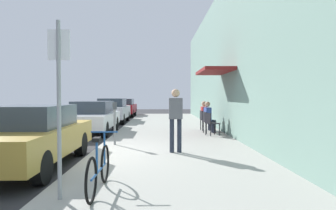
{
  "coord_description": "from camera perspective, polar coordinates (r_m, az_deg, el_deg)",
  "views": [
    {
      "loc": [
        1.87,
        -8.0,
        1.62
      ],
      "look_at": [
        2.28,
        7.96,
        1.16
      ],
      "focal_mm": 32.14,
      "sensor_mm": 36.0,
      "label": 1
    }
  ],
  "objects": [
    {
      "name": "sidewalk_slab",
      "position": [
        10.13,
        0.71,
        -7.23
      ],
      "size": [
        4.5,
        32.0,
        0.12
      ],
      "primitive_type": "cube",
      "color": "#9E9B93",
      "rests_on": "ground_plane"
    },
    {
      "name": "seated_patron_2",
      "position": [
        13.4,
        7.09,
        -1.82
      ],
      "size": [
        0.45,
        0.38,
        1.29
      ],
      "color": "#232838",
      "rests_on": "sidewalk_slab"
    },
    {
      "name": "bicycle_0",
      "position": [
        4.95,
        -12.96,
        -11.76
      ],
      "size": [
        0.46,
        1.71,
        0.9
      ],
      "color": "black",
      "rests_on": "sidewalk_slab"
    },
    {
      "name": "seated_patron_1",
      "position": [
        12.42,
        7.77,
        -2.09
      ],
      "size": [
        0.47,
        0.42,
        1.29
      ],
      "color": "#232838",
      "rests_on": "sidewalk_slab"
    },
    {
      "name": "parking_meter",
      "position": [
        9.49,
        -10.08,
        -2.83
      ],
      "size": [
        0.12,
        0.1,
        1.32
      ],
      "color": "slate",
      "rests_on": "sidewalk_slab"
    },
    {
      "name": "cafe_chair_1",
      "position": [
        12.42,
        7.5,
        -2.98
      ],
      "size": [
        0.51,
        0.51,
        0.87
      ],
      "color": "black",
      "rests_on": "sidewalk_slab"
    },
    {
      "name": "pedestrian_standing",
      "position": [
        8.04,
        1.45,
        -1.94
      ],
      "size": [
        0.36,
        0.22,
        1.7
      ],
      "color": "#232838",
      "rests_on": "sidewalk_slab"
    },
    {
      "name": "building_facade",
      "position": [
        10.5,
        14.09,
        10.0
      ],
      "size": [
        1.4,
        32.0,
        6.32
      ],
      "color": "gray",
      "rests_on": "ground_plane"
    },
    {
      "name": "parked_car_0",
      "position": [
        7.57,
        -24.67,
        -5.28
      ],
      "size": [
        1.8,
        4.4,
        1.41
      ],
      "color": "#A58433",
      "rests_on": "ground_plane"
    },
    {
      "name": "street_sign",
      "position": [
        4.63,
        -19.97,
        1.75
      ],
      "size": [
        0.32,
        0.06,
        2.6
      ],
      "color": "gray",
      "rests_on": "sidewalk_slab"
    },
    {
      "name": "ground_plane",
      "position": [
        8.38,
        -14.54,
        -9.58
      ],
      "size": [
        60.0,
        60.0,
        0.0
      ],
      "primitive_type": "plane",
      "color": "#2D2D30"
    },
    {
      "name": "parked_car_3",
      "position": [
        24.59,
        -8.41,
        -0.43
      ],
      "size": [
        1.8,
        4.4,
        1.43
      ],
      "color": "maroon",
      "rests_on": "ground_plane"
    },
    {
      "name": "cafe_chair_2",
      "position": [
        13.4,
        6.83,
        -2.64
      ],
      "size": [
        0.47,
        0.47,
        0.87
      ],
      "color": "black",
      "rests_on": "sidewalk_slab"
    },
    {
      "name": "parked_car_2",
      "position": [
        18.88,
        -10.52,
        -0.98
      ],
      "size": [
        1.8,
        4.4,
        1.5
      ],
      "color": "#B7B7BC",
      "rests_on": "ground_plane"
    },
    {
      "name": "cafe_chair_0",
      "position": [
        11.66,
        8.11,
        -3.29
      ],
      "size": [
        0.56,
        0.56,
        0.87
      ],
      "color": "black",
      "rests_on": "sidewalk_slab"
    },
    {
      "name": "parked_car_1",
      "position": [
        13.56,
        -14.13,
        -2.2
      ],
      "size": [
        1.8,
        4.4,
        1.41
      ],
      "color": "silver",
      "rests_on": "ground_plane"
    }
  ]
}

